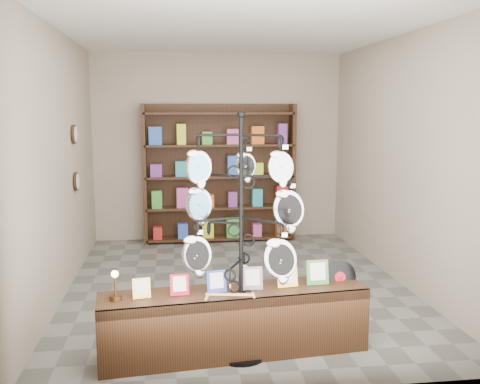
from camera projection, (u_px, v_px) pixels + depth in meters
The scene contains 6 objects.
ground at pixel (237, 285), 6.48m from camera, with size 5.00×5.00×0.00m, color slate.
room_envelope at pixel (237, 132), 6.19m from camera, with size 5.00×5.00×5.00m.
display_tree at pixel (241, 218), 4.44m from camera, with size 1.11×1.08×2.11m.
front_shelf at pixel (235, 322), 4.64m from camera, with size 2.35×0.70×0.82m.
back_shelving at pixel (220, 178), 8.57m from camera, with size 2.42×0.36×2.20m.
wall_clocks at pixel (75, 158), 6.78m from camera, with size 0.03×0.24×0.84m.
Camera 1 is at (-0.75, -6.18, 2.11)m, focal length 40.00 mm.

